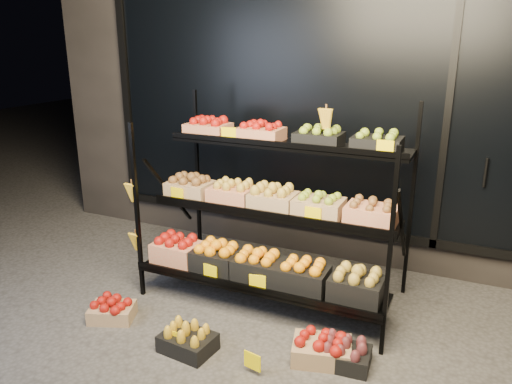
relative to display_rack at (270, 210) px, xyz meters
The scene contains 9 objects.
ground 0.99m from the display_rack, 88.72° to the right, with size 24.00×24.00×0.00m, color #514F4C.
building 2.21m from the display_rack, 89.61° to the left, with size 6.00×2.08×3.50m.
display_rack is the anchor object (origin of this frame).
tag_floor_a 1.27m from the display_rack, 105.96° to the right, with size 0.13×0.01×0.12m, color #FFDD00.
tag_floor_b 1.27m from the display_rack, 73.05° to the right, with size 0.13×0.01×0.12m, color #FFDD00.
floor_crate_left 1.48m from the display_rack, 139.37° to the right, with size 0.40×0.35×0.18m.
floor_crate_midleft 1.20m from the display_rack, 103.08° to the right, with size 0.40×0.31×0.19m.
floor_crate_midright 1.17m from the display_rack, 44.42° to the right, with size 0.46×0.38×0.20m.
floor_crate_right 1.26m from the display_rack, 38.16° to the right, with size 0.37×0.28×0.18m.
Camera 1 is at (1.47, -2.93, 2.14)m, focal length 35.00 mm.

